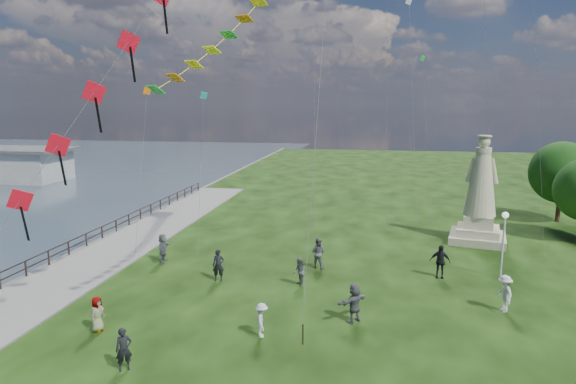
% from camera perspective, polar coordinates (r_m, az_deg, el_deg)
% --- Properties ---
extents(waterfront, '(200.00, 200.00, 1.51)m').
position_cam_1_polar(waterfront, '(32.04, -25.93, -8.71)').
color(waterfront, '#34464F').
rests_on(waterfront, ground).
extents(statue, '(4.50, 4.50, 7.69)m').
position_cam_1_polar(statue, '(37.10, 21.78, -1.14)').
color(statue, tan).
rests_on(statue, ground).
extents(lamppost, '(0.36, 0.36, 3.90)m').
position_cam_1_polar(lamppost, '(29.79, 24.24, -4.21)').
color(lamppost, silver).
rests_on(lamppost, ground).
extents(person_0, '(0.72, 0.67, 1.66)m').
position_cam_1_polar(person_0, '(19.86, -18.88, -17.22)').
color(person_0, black).
rests_on(person_0, ground).
extents(person_1, '(0.75, 0.89, 1.57)m').
position_cam_1_polar(person_1, '(26.70, 1.36, -9.45)').
color(person_1, '#595960').
rests_on(person_1, ground).
extents(person_2, '(0.74, 1.07, 1.50)m').
position_cam_1_polar(person_2, '(21.29, -3.15, -14.93)').
color(person_2, silver).
rests_on(person_2, ground).
extents(person_5, '(0.89, 1.75, 1.81)m').
position_cam_1_polar(person_5, '(31.54, -14.58, -6.42)').
color(person_5, '#595960').
rests_on(person_5, ground).
extents(person_6, '(0.74, 0.57, 1.81)m').
position_cam_1_polar(person_6, '(27.67, -8.24, -8.58)').
color(person_6, black).
rests_on(person_6, ground).
extents(person_7, '(1.04, 0.81, 1.88)m').
position_cam_1_polar(person_7, '(29.51, 3.57, -7.20)').
color(person_7, '#595960').
rests_on(person_7, ground).
extents(person_8, '(0.82, 1.27, 1.81)m').
position_cam_1_polar(person_8, '(25.71, 24.28, -10.92)').
color(person_8, silver).
rests_on(person_8, ground).
extents(person_9, '(1.19, 0.71, 1.93)m').
position_cam_1_polar(person_9, '(29.17, 17.58, -7.84)').
color(person_9, black).
rests_on(person_9, ground).
extents(person_10, '(0.54, 0.81, 1.57)m').
position_cam_1_polar(person_10, '(23.27, -21.66, -13.30)').
color(person_10, '#595960').
rests_on(person_10, ground).
extents(person_11, '(1.70, 1.75, 1.83)m').
position_cam_1_polar(person_11, '(22.71, 7.87, -12.87)').
color(person_11, '#595960').
rests_on(person_11, ground).
extents(red_kite_train, '(9.92, 9.35, 19.45)m').
position_cam_1_polar(red_kite_train, '(22.75, -18.71, 15.57)').
color(red_kite_train, black).
rests_on(red_kite_train, ground).
extents(small_kites, '(27.74, 16.93, 32.51)m').
position_cam_1_polar(small_kites, '(38.45, 9.79, 18.52)').
color(small_kites, teal).
rests_on(small_kites, ground).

